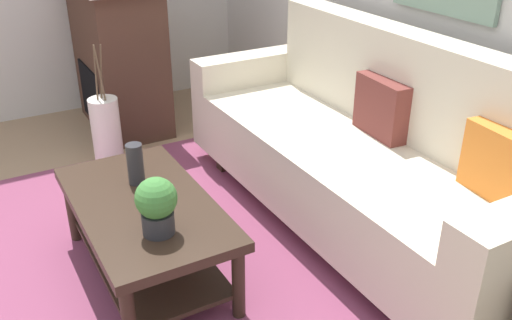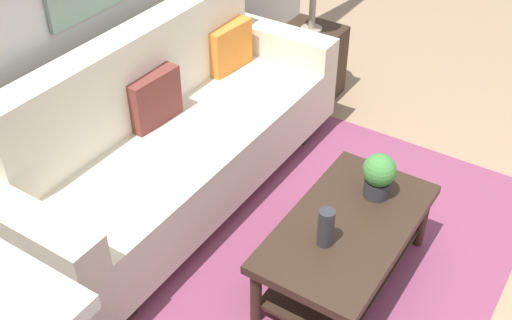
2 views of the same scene
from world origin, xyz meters
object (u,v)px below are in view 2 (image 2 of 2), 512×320
(potted_plant_tabletop, at_px, (379,175))
(side_table, at_px, (309,63))
(throw_pillow_orange, at_px, (229,47))
(tabletop_vase, at_px, (326,227))
(couch, at_px, (173,139))
(throw_pillow_maroon, at_px, (153,98))
(coffee_table, at_px, (346,239))

(potted_plant_tabletop, height_order, side_table, potted_plant_tabletop)
(throw_pillow_orange, height_order, tabletop_vase, throw_pillow_orange)
(couch, height_order, throw_pillow_orange, couch)
(couch, relative_size, potted_plant_tabletop, 9.37)
(throw_pillow_maroon, distance_m, side_table, 1.60)
(tabletop_vase, relative_size, side_table, 0.38)
(couch, relative_size, tabletop_vase, 11.67)
(throw_pillow_orange, bearing_deg, tabletop_vase, -129.01)
(throw_pillow_maroon, distance_m, throw_pillow_orange, 0.78)
(tabletop_vase, bearing_deg, potted_plant_tabletop, -7.42)
(throw_pillow_orange, height_order, coffee_table, throw_pillow_orange)
(couch, bearing_deg, throw_pillow_maroon, 90.00)
(coffee_table, relative_size, potted_plant_tabletop, 4.20)
(tabletop_vase, xyz_separation_m, potted_plant_tabletop, (0.47, -0.06, 0.04))
(throw_pillow_maroon, height_order, tabletop_vase, throw_pillow_maroon)
(throw_pillow_orange, xyz_separation_m, potted_plant_tabletop, (-0.59, -1.38, -0.11))
(potted_plant_tabletop, bearing_deg, throw_pillow_orange, 66.80)
(throw_pillow_maroon, xyz_separation_m, tabletop_vase, (-0.28, -1.31, -0.14))
(potted_plant_tabletop, bearing_deg, couch, 98.69)
(coffee_table, relative_size, tabletop_vase, 5.23)
(couch, bearing_deg, coffee_table, -94.29)
(throw_pillow_maroon, distance_m, coffee_table, 1.40)
(potted_plant_tabletop, bearing_deg, tabletop_vase, 172.58)
(throw_pillow_orange, height_order, potted_plant_tabletop, throw_pillow_orange)
(potted_plant_tabletop, bearing_deg, throw_pillow_maroon, 97.91)
(couch, bearing_deg, throw_pillow_orange, 9.03)
(coffee_table, height_order, side_table, side_table)
(tabletop_vase, height_order, potted_plant_tabletop, potted_plant_tabletop)
(throw_pillow_maroon, bearing_deg, tabletop_vase, -102.17)
(couch, distance_m, potted_plant_tabletop, 1.27)
(couch, distance_m, tabletop_vase, 1.23)
(couch, distance_m, coffee_table, 1.24)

